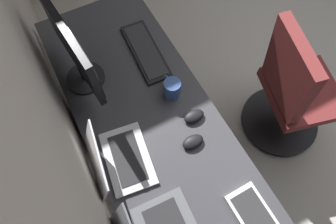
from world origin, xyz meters
TOP-DOWN VIEW (x-y plane):
  - floor_plane at (0.00, 0.00)m, footprint 4.89×4.89m
  - wall_back at (0.00, 2.09)m, footprint 4.46×0.10m
  - desk at (-0.09, 1.70)m, footprint 1.94×0.65m
  - drawer_pedestal at (0.19, 1.72)m, footprint 0.40×0.51m
  - monitor_primary at (0.38, 1.88)m, footprint 0.51×0.20m
  - laptop_leftmost at (-0.12, 1.92)m, footprint 0.34×0.30m
  - keyboard_main at (0.38, 1.53)m, footprint 0.43×0.17m
  - mouse_main at (-0.09, 1.50)m, footprint 0.06×0.10m
  - mouse_spare at (-0.20, 1.57)m, footprint 0.06×0.10m
  - coffee_mug at (0.08, 1.53)m, footprint 0.12×0.08m
  - office_chair at (-0.14, 0.80)m, footprint 0.56×0.60m

SIDE VIEW (x-z plane):
  - floor_plane at x=0.00m, z-range 0.00..0.00m
  - drawer_pedestal at x=0.19m, z-range 0.00..0.69m
  - office_chair at x=-0.14m, z-range -0.03..0.94m
  - desk at x=-0.09m, z-range 0.29..1.02m
  - keyboard_main at x=0.38m, z-range 0.73..0.75m
  - mouse_main at x=-0.09m, z-range 0.73..0.76m
  - mouse_spare at x=-0.20m, z-range 0.73..0.76m
  - laptop_leftmost at x=-0.12m, z-range 0.68..0.87m
  - coffee_mug at x=0.08m, z-range 0.73..0.83m
  - monitor_primary at x=0.38m, z-range 0.76..1.16m
  - wall_back at x=0.00m, z-range 0.00..2.60m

